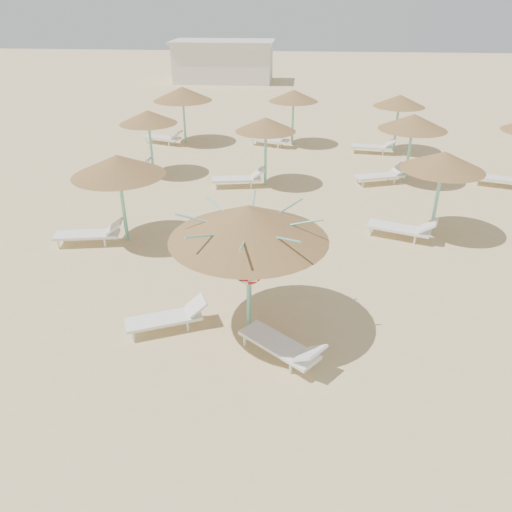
{
  "coord_description": "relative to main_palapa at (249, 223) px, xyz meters",
  "views": [
    {
      "loc": [
        0.68,
        -9.05,
        6.81
      ],
      "look_at": [
        -0.25,
        1.26,
        1.3
      ],
      "focal_mm": 35.0,
      "sensor_mm": 36.0,
      "label": 1
    }
  ],
  "objects": [
    {
      "name": "lounger_main_b",
      "position": [
        0.82,
        -1.06,
        -2.28
      ],
      "size": [
        1.89,
        1.68,
        0.71
      ],
      "rotation": [
        0.0,
        0.0,
        -0.67
      ],
      "color": "white",
      "rests_on": "ground"
    },
    {
      "name": "service_hut",
      "position": [
        -5.69,
        34.77,
        -0.97
      ],
      "size": [
        8.4,
        4.4,
        3.25
      ],
      "color": "silver",
      "rests_on": "ground"
    },
    {
      "name": "lounger_main_a",
      "position": [
        -1.8,
        -0.22,
        -2.3
      ],
      "size": [
        1.88,
        1.22,
        0.66
      ],
      "rotation": [
        0.0,
        0.0,
        0.41
      ],
      "color": "white",
      "rests_on": "ground"
    },
    {
      "name": "main_palapa",
      "position": [
        0.0,
        0.0,
        0.0
      ],
      "size": [
        3.35,
        3.35,
        3.0
      ],
      "color": "#73C8B9",
      "rests_on": "ground"
    },
    {
      "name": "ground",
      "position": [
        0.31,
        -0.23,
        -2.61
      ],
      "size": [
        120.0,
        120.0,
        0.0
      ],
      "primitive_type": "plane",
      "color": "#D9BC84",
      "rests_on": "ground"
    },
    {
      "name": "palapa_field",
      "position": [
        1.9,
        10.11,
        -0.3
      ],
      "size": [
        18.46,
        14.1,
        2.72
      ],
      "color": "#73C8B9",
      "rests_on": "ground"
    }
  ]
}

